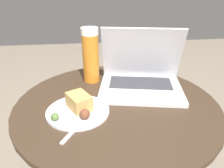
{
  "coord_description": "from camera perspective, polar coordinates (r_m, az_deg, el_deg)",
  "views": [
    {
      "loc": [
        -0.1,
        -0.7,
        0.99
      ],
      "look_at": [
        -0.02,
        0.01,
        0.65
      ],
      "focal_mm": 35.0,
      "sensor_mm": 36.0,
      "label": 1
    }
  ],
  "objects": [
    {
      "name": "fork",
      "position": [
        0.71,
        -8.2,
        -10.19
      ],
      "size": [
        0.11,
        0.16,
        0.0
      ],
      "color": "silver",
      "rests_on": "table"
    },
    {
      "name": "beer_glass",
      "position": [
        0.95,
        -5.61,
        7.48
      ],
      "size": [
        0.07,
        0.07,
        0.24
      ],
      "color": "#C6701E",
      "rests_on": "table"
    },
    {
      "name": "table",
      "position": [
        0.91,
        1.16,
        -13.22
      ],
      "size": [
        0.75,
        0.75,
        0.58
      ],
      "color": "#9E9EA3",
      "rests_on": "ground_plane"
    },
    {
      "name": "laptop",
      "position": [
        0.91,
        7.56,
        1.89
      ],
      "size": [
        0.37,
        0.31,
        0.25
      ],
      "color": "silver",
      "rests_on": "table"
    },
    {
      "name": "snack_plate",
      "position": [
        0.76,
        -8.81,
        -6.17
      ],
      "size": [
        0.22,
        0.22,
        0.06
      ],
      "color": "silver",
      "rests_on": "table"
    }
  ]
}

